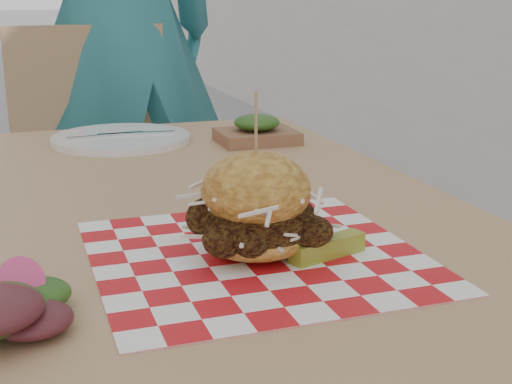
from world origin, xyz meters
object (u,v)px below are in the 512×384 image
at_px(diner, 117,26).
at_px(patio_chair, 95,179).
at_px(sandwich, 256,211).
at_px(patio_table, 169,253).

distance_m(diner, patio_chair, 0.45).
relative_size(patio_chair, sandwich, 5.17).
bearing_deg(diner, patio_table, 69.05).
bearing_deg(patio_chair, diner, 57.53).
relative_size(patio_table, patio_chair, 1.26).
xyz_separation_m(patio_table, sandwich, (0.05, -0.25, 0.13)).
distance_m(diner, sandwich, 1.37).
bearing_deg(sandwich, diner, 87.75).
xyz_separation_m(diner, sandwich, (-0.05, -1.37, -0.14)).
bearing_deg(diner, sandwich, 72.05).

